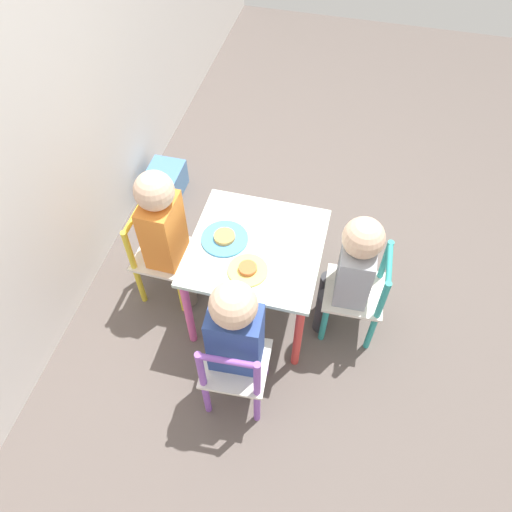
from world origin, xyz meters
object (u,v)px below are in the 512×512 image
Objects in this scene: chair_purple at (235,370)px; chair_yellow at (160,256)px; child_back at (166,229)px; child_front at (351,268)px; plate_left at (248,270)px; storage_bin at (166,181)px; kids_table at (256,257)px; chair_teal at (359,295)px; child_left at (236,332)px; plate_back at (225,238)px.

chair_yellow is at bearing -47.33° from chair_purple.
chair_purple is 0.68m from child_back.
child_front is 4.40× the size of plate_left.
child_front is 3.22× the size of storage_bin.
plate_left is 1.14m from storage_bin.
kids_table is 1.07× the size of chair_purple.
kids_table is 0.71× the size of child_back.
chair_teal reaches higher than kids_table.
plate_left reaches higher than kids_table.
chair_purple is at bearing 90.00° from child_left.
child_back is at bearing -91.58° from child_front.
chair_yellow is 0.89m from child_front.
chair_purple is 2.31× the size of storage_bin.
storage_bin is at bearing 21.35° from chair_yellow.
child_left is (-0.41, -0.03, 0.06)m from kids_table.
chair_yellow is at bearing 88.45° from plate_back.
chair_purple is at bearing -160.40° from plate_back.
chair_purple is at bearing -44.25° from chair_teal.
chair_purple is 0.68× the size of child_left.
child_back is 0.82m from child_front.
child_left is at bearing -132.66° from child_back.
chair_purple is at bearing -176.44° from kids_table.
child_left is at bearing -176.44° from kids_table.
child_left reaches higher than storage_bin.
child_back is 4.74× the size of plate_left.
plate_left is (-0.14, 0.00, 0.09)m from kids_table.
chair_yellow and chair_teal have the same top height.
kids_table is 0.41m from child_front.
chair_yellow is at bearing 90.00° from child_back.
chair_teal is at bearing -88.32° from child_back.
child_left is 4.65× the size of plate_left.
chair_yellow is 0.67× the size of child_back.
child_left is (-0.42, -0.43, -0.01)m from child_back.
chair_purple is at bearing -174.97° from plate_left.
child_left reaches higher than chair_teal.
child_front is 0.44m from plate_left.
plate_back is (0.41, 0.16, 0.03)m from child_left.
storage_bin is (0.66, 0.57, -0.41)m from plate_back.
child_back is 0.60m from child_left.
chair_teal is 2.59× the size of plate_back.
child_back is at bearing -50.90° from chair_purple.
chair_yellow is 0.94m from chair_teal.
chair_purple is 1.36m from storage_bin.
chair_teal reaches higher than storage_bin.
child_front is (0.42, -0.38, -0.02)m from child_left.
child_left is at bearing -129.09° from chair_yellow.
child_left is at bearing -44.15° from child_front.
kids_table is 1.02m from storage_bin.
chair_yellow is (0.01, 0.47, -0.15)m from kids_table.
kids_table is 0.16m from plate_left.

